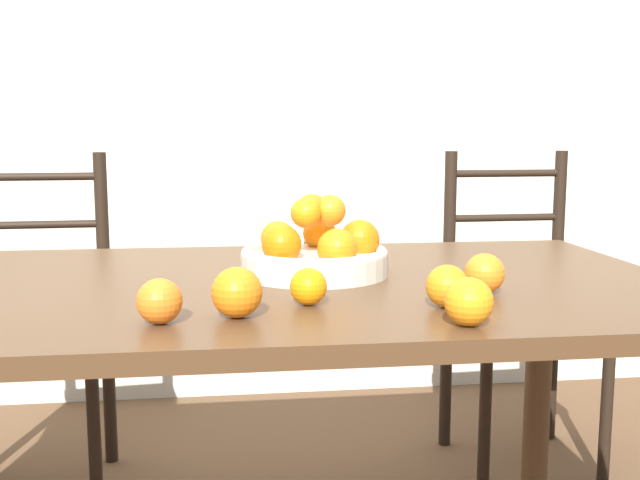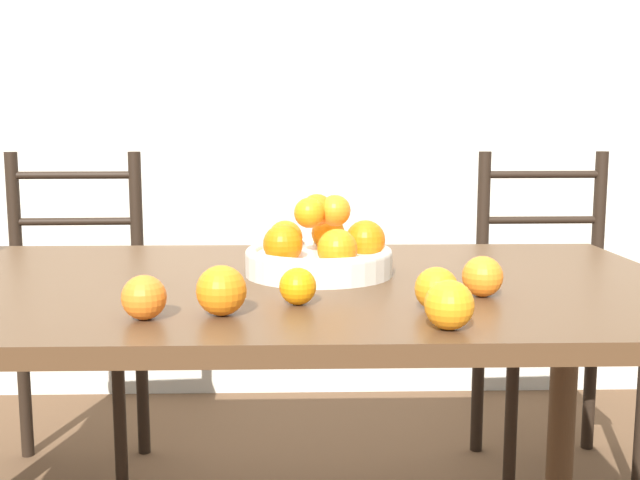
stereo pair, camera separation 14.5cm
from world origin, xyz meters
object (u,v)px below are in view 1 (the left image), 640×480
chair_left (34,330)px  chair_right (519,314)px  orange_loose_1 (308,287)px  fruit_bowl (315,251)px  orange_loose_2 (485,273)px  orange_loose_0 (447,286)px  orange_loose_4 (469,302)px  orange_loose_3 (159,301)px  orange_loose_5 (237,292)px

chair_left → chair_right: (1.49, 0.00, 0.00)m
chair_right → orange_loose_1: bearing=-130.0°
fruit_bowl → chair_right: size_ratio=0.30×
fruit_bowl → orange_loose_2: 0.36m
chair_right → chair_left: bearing=178.6°
orange_loose_0 → orange_loose_2: 0.14m
orange_loose_2 → chair_left: bearing=138.1°
orange_loose_1 → orange_loose_4: orange_loose_4 is taller
fruit_bowl → chair_left: (-0.75, 0.71, -0.33)m
orange_loose_0 → chair_left: chair_left is taller
orange_loose_3 → chair_right: size_ratio=0.07×
orange_loose_2 → orange_loose_3: size_ratio=1.03×
orange_loose_1 → orange_loose_3: orange_loose_3 is taller
orange_loose_1 → fruit_bowl: bearing=80.5°
orange_loose_3 → orange_loose_5: (0.12, 0.02, 0.01)m
orange_loose_3 → chair_right: bearing=46.4°
orange_loose_2 → orange_loose_4: orange_loose_4 is taller
orange_loose_5 → chair_left: 1.25m
chair_right → orange_loose_2: bearing=-117.5°
orange_loose_3 → chair_left: 1.22m
orange_loose_1 → orange_loose_4: bearing=-36.6°
fruit_bowl → orange_loose_4: (0.18, -0.44, -0.01)m
chair_right → orange_loose_0: bearing=-119.7°
orange_loose_0 → orange_loose_2: (0.10, 0.10, 0.00)m
orange_loose_1 → orange_loose_3: 0.26m
chair_right → orange_loose_4: bearing=-117.3°
orange_loose_2 → orange_loose_4: (-0.10, -0.22, 0.00)m
fruit_bowl → chair_right: (0.74, 0.71, -0.33)m
orange_loose_3 → chair_right: chair_right is taller
orange_loose_0 → fruit_bowl: bearing=120.2°
orange_loose_1 → orange_loose_4: size_ratio=0.85×
orange_loose_4 → orange_loose_5: size_ratio=0.92×
fruit_bowl → chair_left: chair_left is taller
orange_loose_3 → chair_left: chair_left is taller
orange_loose_3 → orange_loose_5: size_ratio=0.87×
orange_loose_5 → chair_left: bearing=118.8°
orange_loose_0 → chair_left: bearing=132.1°
orange_loose_4 → chair_left: size_ratio=0.08×
orange_loose_5 → orange_loose_1: bearing=30.5°
orange_loose_5 → chair_right: 1.43m
orange_loose_1 → orange_loose_2: bearing=9.4°
orange_loose_4 → orange_loose_0: bearing=88.6°
orange_loose_0 → chair_right: 1.21m
orange_loose_3 → chair_right: (1.03, 1.08, -0.32)m
orange_loose_1 → chair_left: bearing=125.5°
orange_loose_2 → orange_loose_1: bearing=-170.6°
orange_loose_1 → orange_loose_2: orange_loose_2 is taller
orange_loose_0 → orange_loose_5: bearing=-176.1°
orange_loose_3 → orange_loose_5: orange_loose_5 is taller
orange_loose_3 → orange_loose_5: 0.12m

